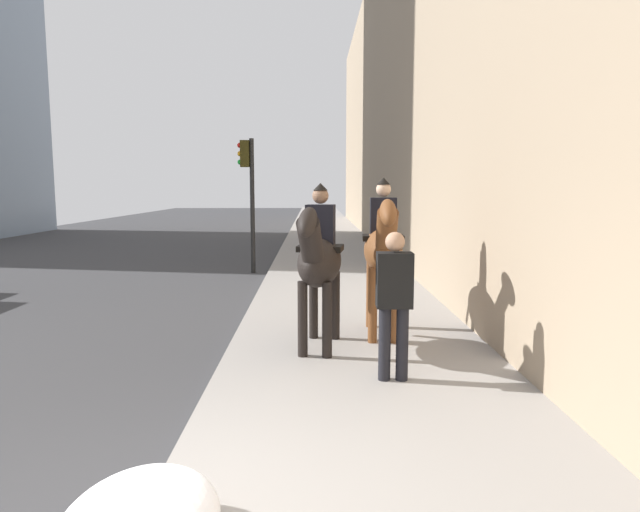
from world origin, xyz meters
name	(u,v)px	position (x,y,z in m)	size (l,w,h in m)	color
mounted_horse_near	(319,259)	(4.02, -1.26, 1.36)	(2.14, 0.79, 2.25)	black
mounted_horse_far	(383,248)	(4.68, -2.21, 1.43)	(2.15, 0.66, 2.33)	brown
pedestrian_greeting	(394,296)	(2.77, -2.09, 1.10)	(0.27, 0.41, 1.70)	black
traffic_light_near_curb	(249,183)	(11.59, 0.53, 2.43)	(0.20, 0.44, 3.60)	black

